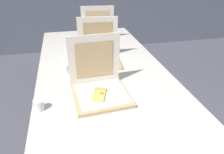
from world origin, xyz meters
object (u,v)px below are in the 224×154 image
(cup_white_near_left, at_px, (39,105))
(cup_white_far, at_px, (69,53))
(table, at_px, (104,79))
(napkin_pile, at_px, (172,150))
(pizza_box_back, at_px, (98,37))
(pizza_box_middle, at_px, (99,55))
(pizza_box_front, at_px, (99,87))
(cup_white_mid, at_px, (66,68))

(cup_white_near_left, height_order, cup_white_far, same)
(table, xyz_separation_m, napkin_pile, (0.15, -0.79, 0.05))
(table, relative_size, napkin_pile, 13.36)
(table, relative_size, pizza_box_back, 6.28)
(pizza_box_middle, distance_m, napkin_pile, 1.04)
(pizza_box_front, xyz_separation_m, napkin_pile, (0.23, -0.52, -0.05))
(pizza_box_middle, height_order, pizza_box_back, pizza_box_middle)
(table, xyz_separation_m, cup_white_mid, (-0.27, 0.09, 0.07))
(cup_white_near_left, bearing_deg, pizza_box_middle, 53.03)
(pizza_box_front, height_order, cup_white_far, pizza_box_front)
(cup_white_far, height_order, cup_white_mid, same)
(cup_white_near_left, height_order, napkin_pile, cup_white_near_left)
(cup_white_near_left, relative_size, cup_white_mid, 1.00)
(cup_white_mid, xyz_separation_m, napkin_pile, (0.42, -0.88, -0.03))
(cup_white_far, bearing_deg, pizza_box_middle, -30.95)
(pizza_box_front, distance_m, pizza_box_back, 1.00)
(table, bearing_deg, cup_white_mid, 162.23)
(pizza_box_middle, distance_m, cup_white_far, 0.28)
(cup_white_far, bearing_deg, table, -58.06)
(pizza_box_back, bearing_deg, pizza_box_front, -92.72)
(napkin_pile, bearing_deg, pizza_box_front, 113.69)
(pizza_box_front, bearing_deg, cup_white_mid, 114.45)
(table, distance_m, napkin_pile, 0.81)
(table, relative_size, pizza_box_middle, 6.36)
(pizza_box_back, xyz_separation_m, cup_white_mid, (-0.35, -0.63, -0.02))
(pizza_box_middle, relative_size, cup_white_near_left, 6.04)
(table, relative_size, cup_white_mid, 38.44)
(pizza_box_back, height_order, cup_white_near_left, pizza_box_back)
(pizza_box_front, relative_size, cup_white_far, 5.89)
(pizza_box_middle, bearing_deg, table, -85.38)
(cup_white_mid, bearing_deg, cup_white_far, 82.98)
(pizza_box_back, xyz_separation_m, cup_white_far, (-0.32, -0.34, -0.02))
(pizza_box_front, bearing_deg, cup_white_near_left, -171.29)
(table, relative_size, cup_white_far, 38.44)
(table, height_order, pizza_box_front, pizza_box_front)
(pizza_box_back, bearing_deg, pizza_box_middle, -92.51)
(pizza_box_back, bearing_deg, cup_white_mid, -112.82)
(pizza_box_middle, bearing_deg, cup_white_mid, -146.28)
(pizza_box_front, distance_m, cup_white_mid, 0.41)
(pizza_box_middle, distance_m, pizza_box_back, 0.49)
(pizza_box_front, bearing_deg, table, 69.51)
(table, distance_m, cup_white_mid, 0.30)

